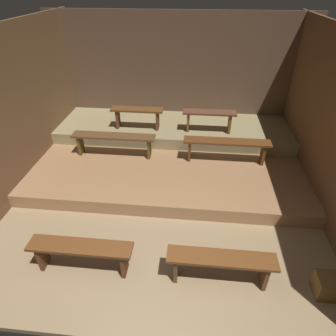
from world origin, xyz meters
name	(u,v)px	position (x,y,z in m)	size (l,w,h in m)	color
ground	(166,187)	(0.00, 2.43, -0.04)	(5.98, 5.66, 0.08)	#917856
wall_back	(177,76)	(0.00, 4.89, 1.37)	(5.98, 0.06, 2.74)	brown
wall_left	(14,113)	(-2.62, 2.43, 1.37)	(0.06, 5.66, 2.74)	brown
wall_right	(332,126)	(2.62, 2.43, 1.37)	(0.06, 5.66, 2.74)	brown
platform_lower	(170,159)	(0.00, 3.21, 0.12)	(5.18, 3.31, 0.25)	#996E49
platform_middle	(174,129)	(0.00, 4.11, 0.37)	(5.18, 1.50, 0.25)	#92845A
bench_floor_left	(81,251)	(-0.90, 0.48, 0.35)	(1.36, 0.27, 0.45)	brown
bench_floor_right	(221,263)	(0.90, 0.48, 0.35)	(1.36, 0.27, 0.45)	brown
bench_lower_left	(114,139)	(-1.11, 3.05, 0.61)	(1.66, 0.27, 0.45)	brown
bench_lower_right	(227,145)	(1.11, 3.05, 0.61)	(1.66, 0.27, 0.45)	#5B3217
bench_middle_left	(137,114)	(-0.77, 3.84, 0.83)	(1.12, 0.27, 0.45)	brown
bench_middle_right	(209,117)	(0.77, 3.84, 0.83)	(1.12, 0.27, 0.45)	brown
wooden_crate_floor	(327,286)	(2.22, 0.43, 0.14)	(0.28, 0.28, 0.28)	brown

